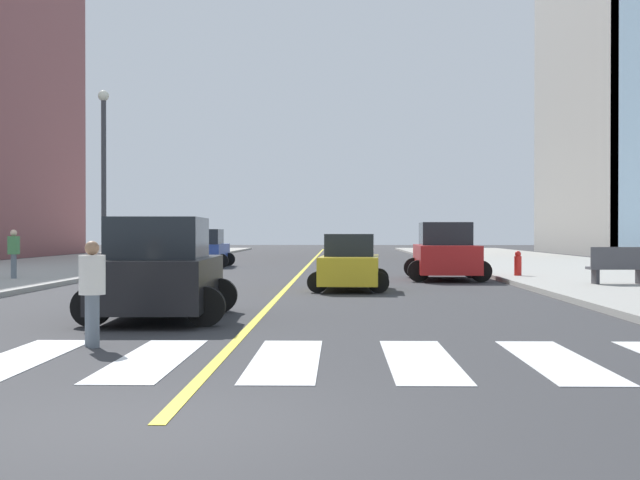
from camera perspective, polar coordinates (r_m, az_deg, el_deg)
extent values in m
plane|color=#333335|center=(8.03, -10.60, -11.81)|extent=(220.00, 220.00, 0.00)
cube|color=silver|center=(12.57, -18.99, -7.32)|extent=(0.90, 4.00, 0.01)
cube|color=silver|center=(12.07, -10.88, -7.63)|extent=(0.90, 4.00, 0.01)
cube|color=silver|center=(11.83, -2.24, -7.79)|extent=(0.90, 4.00, 0.01)
cube|color=silver|center=(11.85, 6.55, -7.77)|extent=(0.90, 4.00, 0.01)
cube|color=silver|center=(12.15, 15.11, -7.58)|extent=(0.90, 4.00, 0.01)
cube|color=yellow|center=(47.74, -0.67, -1.54)|extent=(0.16, 80.00, 0.01)
cube|color=gold|center=(25.78, 1.94, -1.95)|extent=(1.86, 3.80, 0.80)
cube|color=#1E2328|center=(25.99, 1.96, -0.35)|extent=(1.51, 1.93, 0.67)
cylinder|color=black|center=(24.70, -0.15, -2.77)|extent=(0.61, 0.22, 0.60)
cylinder|color=black|center=(24.63, 3.84, -2.78)|extent=(0.61, 0.22, 0.60)
cylinder|color=black|center=(26.99, 0.21, -2.49)|extent=(0.61, 0.22, 0.60)
cylinder|color=black|center=(26.93, 3.86, -2.50)|extent=(0.61, 0.22, 0.60)
cube|color=black|center=(17.53, -10.32, -2.70)|extent=(2.20, 4.55, 0.96)
cube|color=#1E2328|center=(17.24, -10.47, 0.11)|extent=(1.79, 2.30, 0.81)
cylinder|color=black|center=(18.80, -6.52, -3.62)|extent=(0.73, 0.26, 0.72)
cylinder|color=black|center=(19.11, -12.71, -3.56)|extent=(0.73, 0.26, 0.72)
cylinder|color=black|center=(16.05, -7.47, -4.32)|extent=(0.73, 0.26, 0.72)
cylinder|color=black|center=(16.41, -14.68, -4.23)|extent=(0.73, 0.26, 0.72)
cube|color=red|center=(31.79, 8.20, -1.22)|extent=(2.22, 4.69, 0.99)
cube|color=#1E2328|center=(32.05, 8.15, 0.39)|extent=(1.83, 2.36, 0.84)
cylinder|color=black|center=(30.29, 6.43, -2.03)|extent=(0.76, 0.26, 0.75)
cylinder|color=black|center=(30.49, 10.45, -2.02)|extent=(0.76, 0.26, 0.75)
cylinder|color=black|center=(33.15, 6.13, -1.81)|extent=(0.76, 0.26, 0.75)
cylinder|color=black|center=(33.34, 9.80, -1.80)|extent=(0.76, 0.26, 0.75)
cube|color=#2D479E|center=(43.55, -7.47, -0.85)|extent=(1.89, 4.17, 0.89)
cube|color=#1E2328|center=(43.30, -7.52, 0.20)|extent=(1.59, 2.08, 0.75)
cylinder|color=black|center=(44.71, -5.99, -1.26)|extent=(0.67, 0.22, 0.67)
cylinder|color=black|center=(44.99, -8.43, -1.25)|extent=(0.67, 0.22, 0.67)
cylinder|color=black|center=(42.15, -6.44, -1.37)|extent=(0.67, 0.22, 0.67)
cylinder|color=black|center=(42.45, -9.02, -1.36)|extent=(0.67, 0.22, 0.67)
cube|color=#47474C|center=(27.91, 18.83, -1.74)|extent=(1.82, 0.64, 0.08)
cube|color=#47474C|center=(27.67, 19.00, -1.06)|extent=(1.80, 0.14, 0.60)
cube|color=#2D2D33|center=(27.69, 17.51, -2.29)|extent=(0.12, 0.48, 0.44)
cube|color=#2D2D33|center=(28.16, 20.12, -2.26)|extent=(0.12, 0.48, 0.44)
cylinder|color=slate|center=(13.59, -14.70, -5.09)|extent=(0.18, 0.18, 0.78)
cylinder|color=slate|center=(13.43, -14.55, -5.15)|extent=(0.18, 0.18, 0.78)
cylinder|color=beige|center=(13.46, -14.64, -2.21)|extent=(0.39, 0.39, 0.59)
sphere|color=#936B4C|center=(13.45, -14.64, -0.51)|extent=(0.21, 0.21, 0.21)
cylinder|color=slate|center=(31.33, -19.34, -1.63)|extent=(0.19, 0.19, 0.82)
cylinder|color=slate|center=(31.50, -19.34, -1.62)|extent=(0.19, 0.19, 0.82)
cylinder|color=#47844C|center=(31.40, -19.34, -0.32)|extent=(0.41, 0.41, 0.61)
sphere|color=beige|center=(31.40, -19.34, 0.44)|extent=(0.22, 0.22, 0.22)
cylinder|color=red|center=(32.34, 12.78, -1.65)|extent=(0.26, 0.26, 0.70)
sphere|color=red|center=(32.32, 12.78, -0.89)|extent=(0.22, 0.22, 0.22)
cylinder|color=#38383D|center=(36.18, -13.91, 3.48)|extent=(0.20, 0.20, 6.89)
sphere|color=silver|center=(36.55, -13.93, 9.11)|extent=(0.44, 0.44, 0.44)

